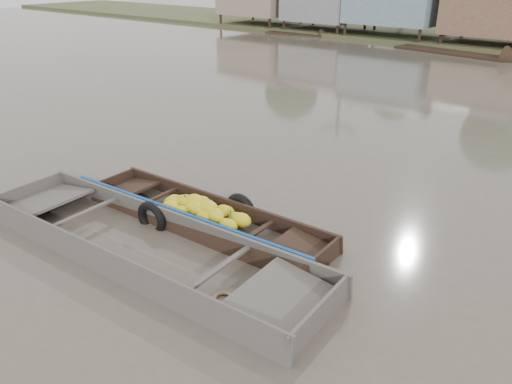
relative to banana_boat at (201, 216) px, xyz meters
The scene contains 3 objects.
ground 1.25m from the banana_boat, 22.94° to the right, with size 120.00×120.00×0.00m, color #524A3F.
banana_boat is the anchor object (origin of this frame).
viewer_boat 1.48m from the banana_boat, 88.55° to the right, with size 7.76×2.55×0.61m.
Camera 1 is at (5.65, -5.94, 4.97)m, focal length 35.00 mm.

